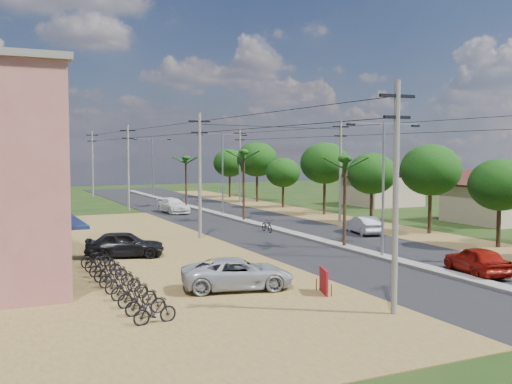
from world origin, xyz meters
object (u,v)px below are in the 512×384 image
car_red_near (477,261)px  car_silver_mid (364,225)px  parked_scooter_row (120,280)px  car_parked_silver (238,274)px  car_white_far (173,206)px  car_parked_dark (125,245)px  roadside_sign (324,281)px

car_red_near → car_silver_mid: (3.50, 14.71, -0.05)m
car_red_near → parked_scooter_row: car_red_near is taller
car_parked_silver → car_silver_mid: bearing=-38.7°
parked_scooter_row → car_white_far: bearing=68.5°
car_silver_mid → car_parked_silver: bearing=50.4°
car_red_near → car_silver_mid: 15.12m
car_white_far → car_parked_silver: car_white_far is taller
car_parked_dark → parked_scooter_row: car_parked_dark is taller
car_parked_dark → roadside_sign: size_ratio=3.45×
car_red_near → car_white_far: size_ratio=0.86×
car_white_far → parked_scooter_row: car_white_far is taller
car_white_far → car_parked_dark: size_ratio=1.08×
car_parked_silver → car_parked_dark: (-2.81, 10.29, 0.07)m
car_red_near → car_parked_dark: bearing=-25.6°
car_red_near → car_silver_mid: size_ratio=1.03×
roadside_sign → car_silver_mid: bearing=68.2°
car_red_near → car_parked_dark: (-15.14, 12.50, 0.06)m
car_silver_mid → parked_scooter_row: bearing=38.7°
car_red_near → car_parked_silver: size_ratio=0.83×
car_white_far → roadside_sign: bearing=-101.6°
car_red_near → car_parked_dark: 19.63m
car_white_far → car_silver_mid: bearing=-72.6°
roadside_sign → car_parked_dark: bearing=133.7°
car_white_far → roadside_sign: car_white_far is taller
roadside_sign → parked_scooter_row: bearing=169.4°
car_white_far → car_parked_silver: 34.02m
car_silver_mid → car_white_far: bearing=-55.6°
car_white_far → car_parked_dark: 25.07m
car_parked_dark → car_white_far: bearing=-7.5°
car_red_near → car_silver_mid: bearing=-89.5°
roadside_sign → parked_scooter_row: (-8.02, 4.50, -0.07)m
car_white_far → parked_scooter_row: size_ratio=0.40×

